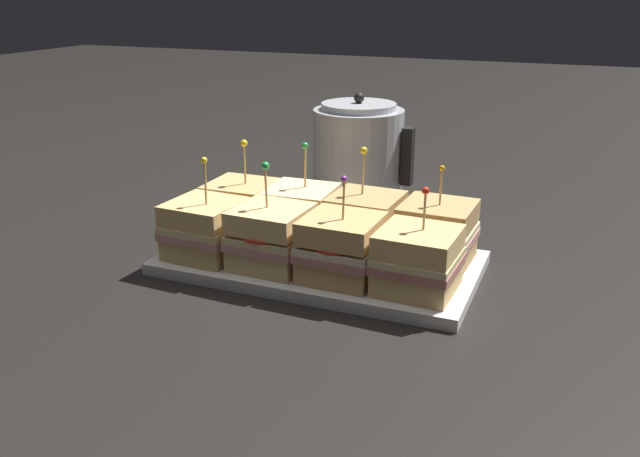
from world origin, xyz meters
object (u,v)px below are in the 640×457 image
Objects in this scene: kettle_steel at (358,154)px; sandwich_front_far_right at (418,260)px; sandwich_back_center_right at (365,223)px; sandwich_back_far_right at (437,233)px; sandwich_front_center_right at (342,248)px; sandwich_front_center_left at (271,237)px; serving_platter at (320,263)px; sandwich_front_far_left at (206,229)px; sandwich_back_center_left at (301,215)px; sandwich_back_far_left at (242,207)px.

sandwich_front_far_right is at bearing -60.65° from kettle_steel.
sandwich_back_center_right reaches higher than sandwich_back_far_right.
sandwich_front_center_left is at bearing 179.55° from sandwich_front_center_right.
sandwich_front_far_left is (-0.16, -0.06, 0.05)m from serving_platter.
sandwich_back_center_left is (-0.00, 0.11, -0.00)m from sandwich_front_center_left.
sandwich_back_center_left is at bearing 90.37° from sandwich_front_center_left.
kettle_steel reaches higher than sandwich_front_far_right.
sandwich_back_center_left is at bearing 153.70° from sandwich_front_far_right.
sandwich_front_center_left is 0.11m from sandwich_front_center_right.
sandwich_front_far_right is (0.33, 0.00, 0.00)m from sandwich_front_far_left.
sandwich_back_center_left is at bearing -179.31° from sandwich_back_center_right.
sandwich_back_center_left is at bearing 44.72° from sandwich_front_far_left.
sandwich_front_center_right is 1.04× the size of sandwich_front_far_right.
kettle_steel is at bearing 90.96° from sandwich_back_center_left.
sandwich_front_center_right is at bearing -0.45° from sandwich_front_center_left.
sandwich_back_far_left is 0.98× the size of sandwich_back_center_left.
sandwich_front_center_left is 0.11m from sandwich_back_center_left.
kettle_steel is (-0.11, 0.29, 0.03)m from sandwich_back_center_right.
sandwich_front_far_left is 1.04× the size of sandwich_front_center_right.
serving_platter is 3.18× the size of sandwich_back_far_right.
sandwich_front_center_right is at bearing -45.22° from serving_platter.
sandwich_back_far_right is at bearing 89.79° from sandwich_front_far_right.
sandwich_back_far_right is at bearing 45.16° from sandwich_front_center_right.
sandwich_front_center_right is 1.02× the size of sandwich_back_far_right.
sandwich_back_center_left is (0.11, 0.11, 0.00)m from sandwich_front_far_left.
sandwich_back_center_left reaches higher than sandwich_front_far_left.
sandwich_back_far_left is (0.00, 0.11, 0.00)m from sandwich_front_far_left.
sandwich_back_far_left is 0.97× the size of sandwich_back_center_right.
kettle_steel reaches higher than sandwich_back_far_left.
sandwich_front_far_right is 0.46m from kettle_steel.
sandwich_back_center_left is at bearing 135.94° from serving_platter.
sandwich_front_center_left is 1.04× the size of sandwich_front_center_right.
serving_platter is 0.18m from sandwich_front_far_left.
sandwich_back_far_right is (0.16, 0.05, 0.05)m from serving_platter.
sandwich_front_far_left is 1.05× the size of sandwich_back_far_right.
sandwich_front_far_right is 0.97× the size of sandwich_back_far_right.
kettle_steel is at bearing 111.34° from sandwich_back_center_right.
sandwich_front_center_right is 0.11m from sandwich_front_far_right.
sandwich_back_far_right is (0.33, -0.00, 0.00)m from sandwich_back_far_left.
sandwich_back_center_right is (0.11, 0.00, -0.00)m from sandwich_back_center_left.
sandwich_back_center_left is 0.99× the size of sandwich_back_center_right.
sandwich_back_center_left is 0.29m from kettle_steel.
kettle_steel is at bearing 90.80° from sandwich_front_center_left.
sandwich_front_center_right is 0.93× the size of sandwich_back_center_right.
kettle_steel is (-0.00, 0.29, 0.03)m from sandwich_back_center_left.
sandwich_front_center_right is at bearing -73.92° from kettle_steel.
sandwich_back_center_left is (-0.11, 0.11, 0.00)m from sandwich_front_center_right.
sandwich_back_far_left is 0.33m from sandwich_back_far_right.
serving_platter is 3.01× the size of sandwich_front_far_left.
sandwich_front_far_left is at bearing -179.99° from sandwich_front_center_right.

